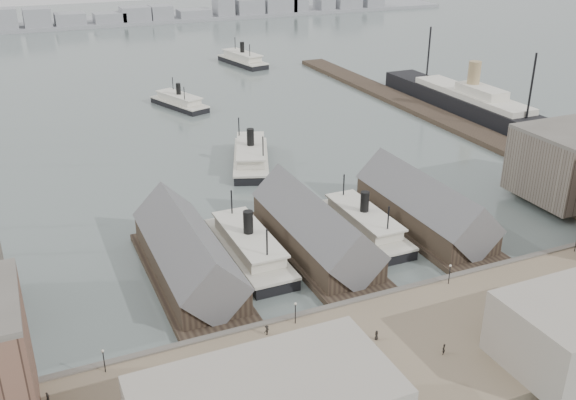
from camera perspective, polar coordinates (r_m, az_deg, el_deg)
name	(u,v)px	position (r m, az deg, el deg)	size (l,w,h in m)	color
ground	(355,292)	(117.28, 5.98, -8.16)	(900.00, 900.00, 0.00)	#53605E
quay	(419,351)	(103.01, 11.58, -12.99)	(180.00, 30.00, 2.00)	#796851
seawall	(370,301)	(112.92, 7.30, -8.93)	(180.00, 1.20, 2.30)	#59544C
east_wharf	(426,111)	(226.19, 12.16, 7.70)	(10.00, 180.00, 1.60)	#2D231C
ferry_shed_west	(188,256)	(120.01, -8.91, -4.96)	(14.00, 42.00, 12.60)	#2D231C
ferry_shed_center	(314,231)	(127.95, 2.37, -2.74)	(14.00, 42.00, 12.60)	#2D231C
ferry_shed_east	(424,209)	(140.32, 11.96, -0.76)	(14.00, 42.00, 12.60)	#2D231C
lamp_post_far_w	(103,357)	(97.43, -16.09, -13.23)	(0.44, 0.44, 3.92)	black
lamp_post_near_w	(295,309)	(103.64, 0.66, -9.66)	(0.44, 0.44, 3.92)	black
lamp_post_near_e	(450,271)	(117.44, 14.19, -6.10)	(0.44, 0.44, 3.92)	black
far_shore	(85,19)	(426.46, -17.59, 15.06)	(500.00, 40.00, 15.72)	gray
ferry_docked_west	(249,247)	(126.61, -3.50, -4.15)	(9.05, 30.16, 10.77)	black
ferry_docked_east	(364,223)	(136.83, 6.73, -2.08)	(8.59, 28.62, 10.22)	black
ferry_open_near	(251,156)	(174.23, -3.32, 3.93)	(19.12, 31.51, 10.80)	black
ferry_open_mid	(179,101)	(231.63, -9.64, 8.63)	(15.98, 26.70, 9.15)	black
ferry_open_far	(243,59)	(298.14, -4.06, 12.39)	(14.81, 31.48, 10.82)	black
ocean_steamer	(471,103)	(229.27, 15.97, 8.32)	(12.20, 89.15, 17.83)	black
horse_cart_left	(164,389)	(93.12, -10.96, -16.14)	(4.77, 2.81, 1.50)	black
horse_cart_center	(368,351)	(98.78, 7.13, -13.17)	(4.63, 3.49, 1.44)	black
horse_cart_right	(510,324)	(109.44, 19.13, -10.39)	(4.52, 1.52, 1.43)	black
pedestrian_0	(48,398)	(95.69, -20.58, -16.13)	(0.63, 0.46, 1.72)	black
pedestrian_2	(267,330)	(102.23, -1.90, -11.49)	(1.07, 0.62, 1.66)	black
pedestrian_3	(300,391)	(91.22, 1.05, -16.60)	(0.92, 0.38, 1.57)	black
pedestrian_4	(377,335)	(102.08, 7.88, -11.82)	(0.78, 0.51, 1.60)	black
pedestrian_5	(444,349)	(100.93, 13.67, -12.76)	(0.65, 0.47, 1.77)	black
pedestrian_6	(540,283)	(122.17, 21.48, -6.90)	(0.82, 0.64, 1.69)	black
pedestrian_7	(564,320)	(113.41, 23.30, -9.79)	(1.02, 0.59, 1.58)	black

